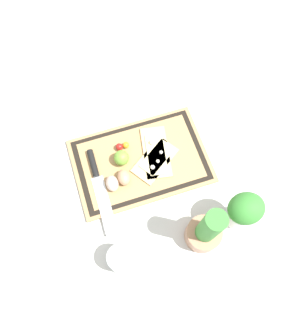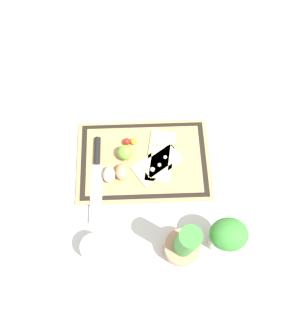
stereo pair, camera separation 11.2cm
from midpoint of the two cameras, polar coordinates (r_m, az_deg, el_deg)
ground_plane at (r=1.16m, az=2.67°, el=0.85°), size 6.00×6.00×0.00m
cutting_board at (r=1.15m, az=2.68°, el=0.98°), size 0.47×0.31×0.02m
pizza_slice_near at (r=1.15m, az=5.64°, el=1.66°), size 0.12×0.21×0.02m
pizza_slice_far at (r=1.14m, az=5.22°, el=0.51°), size 0.19×0.17×0.02m
knife at (r=1.13m, az=-5.46°, el=0.21°), size 0.04×0.31×0.02m
egg_brown at (r=1.11m, az=-1.06°, el=-1.07°), size 0.04×0.06×0.04m
egg_pink at (r=1.10m, az=-3.24°, el=-1.53°), size 0.04×0.06×0.04m
lime at (r=1.13m, az=-0.50°, el=2.36°), size 0.05×0.05×0.05m
cherry_tomato_red at (r=1.16m, az=-0.31°, el=4.27°), size 0.03×0.03×0.03m
cherry_tomato_yellow at (r=1.16m, az=0.89°, el=4.31°), size 0.02×0.02×0.02m
herb_pot at (r=1.01m, az=10.14°, el=-13.58°), size 0.11×0.11×0.25m
sauce_jar at (r=1.05m, az=-5.38°, el=-14.22°), size 0.08×0.08×0.09m
herb_glass at (r=1.02m, az=17.26°, el=-11.69°), size 0.11×0.10×0.19m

